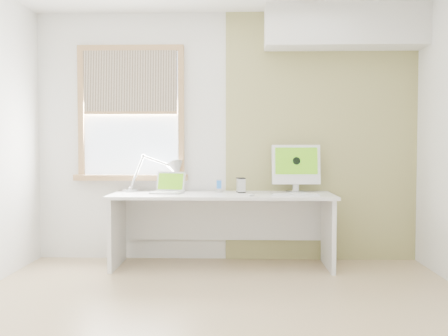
{
  "coord_description": "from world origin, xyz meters",
  "views": [
    {
      "loc": [
        0.13,
        -3.63,
        1.21
      ],
      "look_at": [
        0.0,
        1.05,
        1.0
      ],
      "focal_mm": 40.75,
      "sensor_mm": 36.0,
      "label": 1
    }
  ],
  "objects_px": {
    "laptop": "(169,188)",
    "external_drive": "(241,185)",
    "desk_lamp": "(168,172)",
    "imac": "(296,166)",
    "desk": "(222,212)"
  },
  "relations": [
    {
      "from": "desk_lamp",
      "to": "imac",
      "type": "xyz_separation_m",
      "value": [
        1.33,
        -0.06,
        0.07
      ]
    },
    {
      "from": "desk",
      "to": "external_drive",
      "type": "bearing_deg",
      "value": 19.71
    },
    {
      "from": "desk",
      "to": "imac",
      "type": "relative_size",
      "value": 4.43
    },
    {
      "from": "desk_lamp",
      "to": "imac",
      "type": "height_order",
      "value": "imac"
    },
    {
      "from": "desk",
      "to": "imac",
      "type": "bearing_deg",
      "value": 10.08
    },
    {
      "from": "external_drive",
      "to": "imac",
      "type": "relative_size",
      "value": 0.31
    },
    {
      "from": "imac",
      "to": "desk_lamp",
      "type": "bearing_deg",
      "value": 177.3
    },
    {
      "from": "desk_lamp",
      "to": "laptop",
      "type": "xyz_separation_m",
      "value": [
        0.04,
        -0.2,
        -0.15
      ]
    },
    {
      "from": "desk_lamp",
      "to": "imac",
      "type": "relative_size",
      "value": 1.42
    },
    {
      "from": "desk",
      "to": "external_drive",
      "type": "height_order",
      "value": "external_drive"
    },
    {
      "from": "external_drive",
      "to": "imac",
      "type": "distance_m",
      "value": 0.6
    },
    {
      "from": "desk_lamp",
      "to": "laptop",
      "type": "distance_m",
      "value": 0.25
    },
    {
      "from": "desk",
      "to": "laptop",
      "type": "height_order",
      "value": "laptop"
    },
    {
      "from": "laptop",
      "to": "external_drive",
      "type": "height_order",
      "value": "laptop"
    },
    {
      "from": "laptop",
      "to": "imac",
      "type": "relative_size",
      "value": 0.71
    }
  ]
}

